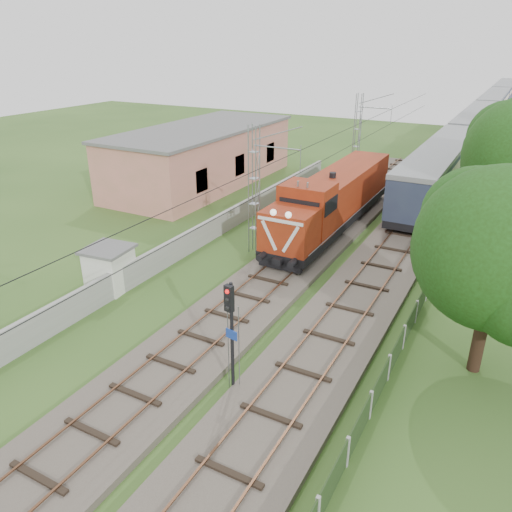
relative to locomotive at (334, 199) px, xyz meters
The scene contains 12 objects.
ground 18.21m from the locomotive, 90.00° to the right, with size 140.00×140.00×0.00m, color #30511E.
track_main 11.26m from the locomotive, 90.00° to the right, with size 4.20×70.00×0.45m.
track_side 5.76m from the locomotive, 21.14° to the left, with size 4.20×80.00×0.45m.
catenary 6.97m from the locomotive, 115.91° to the right, with size 3.31×70.00×8.00m.
boundary_wall 9.02m from the locomotive, 136.97° to the right, with size 0.25×40.00×1.50m, color #9E9E99.
station_building 16.13m from the locomotive, 158.41° to the left, with size 8.40×20.40×5.22m.
fence 17.14m from the locomotive, 62.03° to the right, with size 0.12×32.00×1.20m.
locomotive is the anchor object (origin of this frame).
coach_rake 48.71m from the locomotive, 84.11° to the left, with size 3.23×96.31×3.73m.
signal_post 18.89m from the locomotive, 81.18° to the right, with size 0.52×0.40×4.70m.
relay_hut 16.14m from the locomotive, 117.36° to the right, with size 2.55×2.55×2.40m.
tree_a 17.08m from the locomotive, 48.98° to the right, with size 6.60×6.29×8.56m.
Camera 1 is at (11.15, -13.88, 12.63)m, focal length 35.00 mm.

